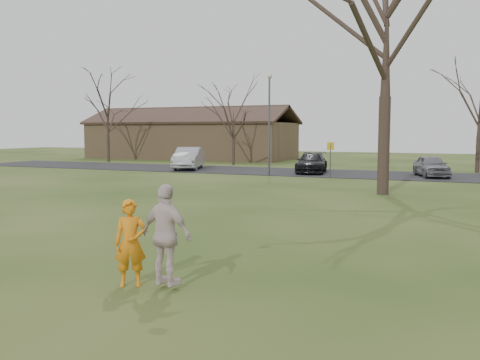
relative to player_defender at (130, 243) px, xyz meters
name	(u,v)px	position (x,y,z in m)	size (l,w,h in m)	color
ground	(155,279)	(0.14, 0.55, -0.77)	(120.00, 120.00, 0.00)	#1E380F
parking_strip	(373,175)	(0.14, 25.55, -0.75)	(62.00, 6.50, 0.04)	black
player_defender	(130,243)	(0.00, 0.00, 0.00)	(0.56, 0.37, 1.55)	orange
car_1	(189,158)	(-12.62, 24.97, 0.04)	(1.63, 4.69, 1.54)	#A8A9AE
car_3	(312,163)	(-3.74, 25.31, -0.09)	(1.79, 4.40, 1.28)	black
car_4	(431,166)	(3.55, 25.25, -0.10)	(1.50, 3.73, 1.27)	slate
catching_play	(167,235)	(0.71, 0.05, 0.19)	(1.08, 0.60, 2.29)	beige
building	(191,139)	(-19.86, 38.55, 1.16)	(20.60, 8.50, 5.14)	#8C6D4C
lamp_post	(269,111)	(-5.86, 23.05, 3.20)	(0.34, 0.34, 6.27)	#47474C
sign_yellow	(330,153)	(-1.86, 22.55, 0.68)	(0.35, 0.35, 2.08)	#47474C
big_tree	(387,29)	(2.14, 15.55, 6.23)	(9.00, 9.00, 14.00)	#352821
small_tree_row	(453,114)	(4.53, 30.61, 3.12)	(55.00, 5.90, 8.50)	#352821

